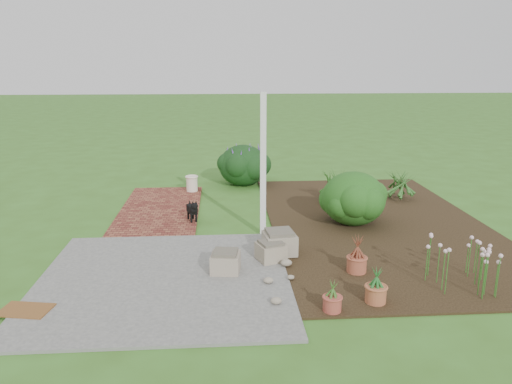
{
  "coord_description": "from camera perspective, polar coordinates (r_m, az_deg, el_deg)",
  "views": [
    {
      "loc": [
        -0.41,
        -8.3,
        2.99
      ],
      "look_at": [
        0.2,
        0.4,
        0.7
      ],
      "focal_mm": 35.0,
      "sensor_mm": 36.0,
      "label": 1
    }
  ],
  "objects": [
    {
      "name": "purple_flowering_bush",
      "position": [
        12.41,
        -1.49,
        3.19
      ],
      "size": [
        1.52,
        1.52,
        1.03
      ],
      "primitive_type": "ellipsoid",
      "rotation": [
        0.0,
        0.0,
        -0.31
      ],
      "color": "black",
      "rests_on": "ground"
    },
    {
      "name": "garden_bed",
      "position": [
        9.73,
        13.62,
        -3.51
      ],
      "size": [
        4.0,
        7.0,
        0.03
      ],
      "primitive_type": "cube",
      "color": "black",
      "rests_on": "ground"
    },
    {
      "name": "agapanthus_clump_front",
      "position": [
        10.95,
        9.03,
        1.18
      ],
      "size": [
        1.22,
        1.22,
        0.87
      ],
      "primitive_type": null,
      "rotation": [
        0.0,
        0.0,
        0.31
      ],
      "color": "#09360D",
      "rests_on": "garden_bed"
    },
    {
      "name": "cream_ceramic_urn",
      "position": [
        11.77,
        -7.33,
        0.95
      ],
      "size": [
        0.34,
        0.34,
        0.35
      ],
      "primitive_type": "cylinder",
      "rotation": [
        0.0,
        0.0,
        0.38
      ],
      "color": "#F2DEC7",
      "rests_on": "brick_path"
    },
    {
      "name": "stone_trough_mid",
      "position": [
        7.68,
        1.7,
        -6.85
      ],
      "size": [
        0.49,
        0.49,
        0.26
      ],
      "primitive_type": "cube",
      "rotation": [
        0.0,
        0.0,
        0.34
      ],
      "color": "gray",
      "rests_on": "concrete_patio"
    },
    {
      "name": "veranda_post",
      "position": [
        8.61,
        0.81,
        3.05
      ],
      "size": [
        0.1,
        0.1,
        2.5
      ],
      "primitive_type": "cube",
      "color": "white",
      "rests_on": "ground"
    },
    {
      "name": "evergreen_shrub",
      "position": [
        9.49,
        11.09,
        -0.56
      ],
      "size": [
        1.45,
        1.45,
        1.01
      ],
      "primitive_type": "ellipsoid",
      "rotation": [
        0.0,
        0.0,
        0.26
      ],
      "color": "#123A11",
      "rests_on": "garden_bed"
    },
    {
      "name": "ground",
      "position": [
        8.83,
        -1.12,
        -5.08
      ],
      "size": [
        80.0,
        80.0,
        0.0
      ],
      "primitive_type": "plane",
      "color": "#39641F",
      "rests_on": "ground"
    },
    {
      "name": "coir_doormat",
      "position": [
        6.86,
        -24.85,
        -12.13
      ],
      "size": [
        0.66,
        0.49,
        0.02
      ],
      "primitive_type": "cube",
      "rotation": [
        0.0,
        0.0,
        -0.18
      ],
      "color": "brown",
      "rests_on": "concrete_patio"
    },
    {
      "name": "brick_path",
      "position": [
        10.56,
        -10.87,
        -1.9
      ],
      "size": [
        1.6,
        3.5,
        0.04
      ],
      "primitive_type": "cube",
      "color": "maroon",
      "rests_on": "ground"
    },
    {
      "name": "concrete_patio",
      "position": [
        7.24,
        -10.46,
        -9.77
      ],
      "size": [
        3.5,
        3.5,
        0.04
      ],
      "primitive_type": "cube",
      "color": "#5A5A58",
      "rests_on": "ground"
    },
    {
      "name": "terracotta_pot_small_right",
      "position": [
        6.3,
        8.71,
        -12.49
      ],
      "size": [
        0.26,
        0.26,
        0.19
      ],
      "primitive_type": "cylinder",
      "rotation": [
        0.0,
        0.0,
        0.18
      ],
      "color": "#A24436",
      "rests_on": "garden_bed"
    },
    {
      "name": "black_dog",
      "position": [
        9.52,
        -7.27,
        -1.94
      ],
      "size": [
        0.24,
        0.45,
        0.4
      ],
      "rotation": [
        0.0,
        0.0,
        0.33
      ],
      "color": "black",
      "rests_on": "brick_path"
    },
    {
      "name": "pink_flower_patch",
      "position": [
        7.35,
        22.85,
        -7.43
      ],
      "size": [
        1.27,
        1.27,
        0.67
      ],
      "primitive_type": null,
      "rotation": [
        0.0,
        0.0,
        0.26
      ],
      "color": "#113D0F",
      "rests_on": "garden_bed"
    },
    {
      "name": "stone_trough_near",
      "position": [
        7.28,
        -3.49,
        -8.05
      ],
      "size": [
        0.45,
        0.45,
        0.27
      ],
      "primitive_type": "cube",
      "rotation": [
        0.0,
        0.0,
        -0.14
      ],
      "color": "gray",
      "rests_on": "concrete_patio"
    },
    {
      "name": "agapanthus_clump_back",
      "position": [
        11.41,
        16.12,
        1.19
      ],
      "size": [
        0.92,
        0.92,
        0.81
      ],
      "primitive_type": null,
      "rotation": [
        0.0,
        0.0,
        -0.03
      ],
      "color": "#134117",
      "rests_on": "garden_bed"
    },
    {
      "name": "stone_trough_far",
      "position": [
        7.93,
        2.71,
        -5.88
      ],
      "size": [
        0.54,
        0.54,
        0.32
      ],
      "primitive_type": "cube",
      "rotation": [
        0.0,
        0.0,
        0.13
      ],
      "color": "gray",
      "rests_on": "concrete_patio"
    },
    {
      "name": "terracotta_pot_small_left",
      "position": [
        6.61,
        13.52,
        -11.27
      ],
      "size": [
        0.27,
        0.27,
        0.22
      ],
      "primitive_type": "cylinder",
      "rotation": [
        0.0,
        0.0,
        0.04
      ],
      "color": "#A65A38",
      "rests_on": "garden_bed"
    },
    {
      "name": "terracotta_pot_bronze",
      "position": [
        7.43,
        11.43,
        -8.11
      ],
      "size": [
        0.35,
        0.35,
        0.23
      ],
      "primitive_type": "cylinder",
      "rotation": [
        0.0,
        0.0,
        -0.27
      ],
      "color": "#9D4E35",
      "rests_on": "garden_bed"
    }
  ]
}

